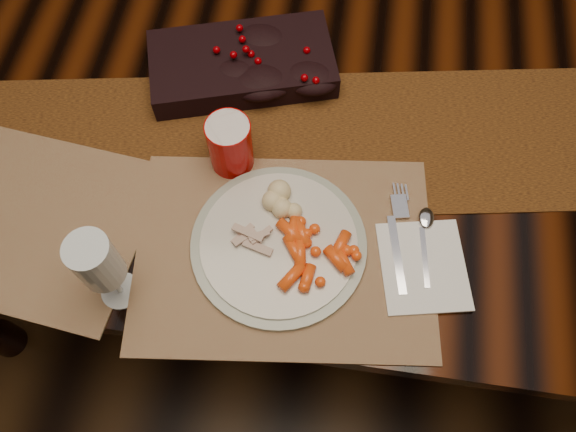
# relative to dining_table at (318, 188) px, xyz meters

# --- Properties ---
(floor) EXTENTS (5.00, 5.00, 0.00)m
(floor) POSITION_rel_dining_table_xyz_m (0.00, 0.00, -0.38)
(floor) COLOR black
(floor) RESTS_ON ground
(dining_table) EXTENTS (1.80, 1.00, 0.75)m
(dining_table) POSITION_rel_dining_table_xyz_m (0.00, 0.00, 0.00)
(dining_table) COLOR black
(dining_table) RESTS_ON floor
(table_runner) EXTENTS (1.53, 0.56, 0.00)m
(table_runner) POSITION_rel_dining_table_xyz_m (0.04, -0.10, 0.38)
(table_runner) COLOR #532805
(table_runner) RESTS_ON dining_table
(centerpiece) EXTENTS (0.38, 0.27, 0.07)m
(centerpiece) POSITION_rel_dining_table_xyz_m (-0.17, 0.02, 0.41)
(centerpiece) COLOR black
(centerpiece) RESTS_ON table_runner
(placemat_main) EXTENTS (0.53, 0.41, 0.00)m
(placemat_main) POSITION_rel_dining_table_xyz_m (-0.03, -0.33, 0.38)
(placemat_main) COLOR brown
(placemat_main) RESTS_ON dining_table
(placemat_second) EXTENTS (0.47, 0.37, 0.00)m
(placemat_second) POSITION_rel_dining_table_xyz_m (-0.49, -0.33, 0.38)
(placemat_second) COLOR brown
(placemat_second) RESTS_ON dining_table
(dinner_plate) EXTENTS (0.37, 0.37, 0.02)m
(dinner_plate) POSITION_rel_dining_table_xyz_m (-0.04, -0.32, 0.39)
(dinner_plate) COLOR beige
(dinner_plate) RESTS_ON placemat_main
(baby_carrots) EXTENTS (0.14, 0.12, 0.02)m
(baby_carrots) POSITION_rel_dining_table_xyz_m (0.01, -0.34, 0.40)
(baby_carrots) COLOR #F64A11
(baby_carrots) RESTS_ON dinner_plate
(mashed_potatoes) EXTENTS (0.08, 0.08, 0.04)m
(mashed_potatoes) POSITION_rel_dining_table_xyz_m (-0.05, -0.25, 0.41)
(mashed_potatoes) COLOR tan
(mashed_potatoes) RESTS_ON dinner_plate
(turkey_shreds) EXTENTS (0.09, 0.08, 0.02)m
(turkey_shreds) POSITION_rel_dining_table_xyz_m (-0.09, -0.33, 0.40)
(turkey_shreds) COLOR tan
(turkey_shreds) RESTS_ON dinner_plate
(napkin) EXTENTS (0.17, 0.18, 0.01)m
(napkin) POSITION_rel_dining_table_xyz_m (0.19, -0.33, 0.38)
(napkin) COLOR white
(napkin) RESTS_ON placemat_main
(fork) EXTENTS (0.06, 0.18, 0.00)m
(fork) POSITION_rel_dining_table_xyz_m (0.15, -0.29, 0.39)
(fork) COLOR #BABABC
(fork) RESTS_ON napkin
(spoon) EXTENTS (0.04, 0.13, 0.00)m
(spoon) POSITION_rel_dining_table_xyz_m (0.19, -0.29, 0.39)
(spoon) COLOR silver
(spoon) RESTS_ON napkin
(red_cup) EXTENTS (0.09, 0.09, 0.11)m
(red_cup) POSITION_rel_dining_table_xyz_m (-0.15, -0.17, 0.43)
(red_cup) COLOR #AD0200
(red_cup) RESTS_ON placemat_main
(wine_glass) EXTENTS (0.07, 0.07, 0.18)m
(wine_glass) POSITION_rel_dining_table_xyz_m (-0.28, -0.44, 0.47)
(wine_glass) COLOR silver
(wine_glass) RESTS_ON dining_table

